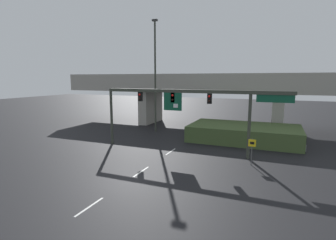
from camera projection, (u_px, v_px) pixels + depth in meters
ground_plane at (128, 181)px, 18.47m from camera, size 160.00×160.00×0.00m
lane_markings at (181, 145)px, 28.52m from camera, size 0.14×32.74×0.01m
signal_gantry at (185, 101)px, 25.02m from camera, size 18.21×0.44×6.08m
speed_limit_sign at (252, 148)px, 21.54m from camera, size 0.60×0.11×2.24m
highway_light_pole_near at (155, 74)px, 34.40m from camera, size 0.70×0.36×14.58m
overpass_bridge at (209, 89)px, 38.38m from camera, size 44.91×7.56×7.78m
grass_embankment at (244, 133)px, 30.13m from camera, size 12.15×6.79×1.79m
parked_sedan_near_right at (280, 142)px, 26.79m from camera, size 4.62×1.94×1.49m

